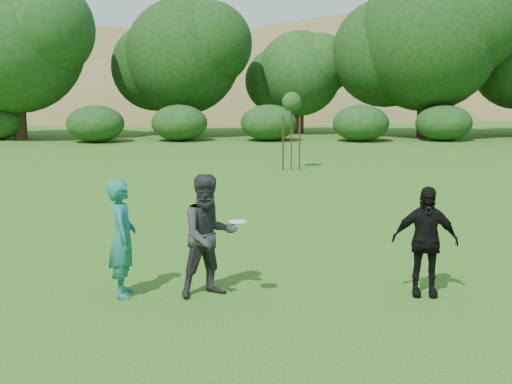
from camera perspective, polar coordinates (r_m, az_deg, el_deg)
ground at (r=9.79m, az=0.19°, el=-9.37°), size 120.00×120.00×0.00m
player_teal at (r=9.85m, az=-11.80°, el=-4.04°), size 0.53×0.71×1.78m
player_grey at (r=9.66m, az=-4.21°, el=-3.89°), size 1.12×1.02×1.86m
player_black at (r=10.01m, az=14.78°, el=-4.24°), size 1.03×0.53×1.68m
frisbee at (r=9.28m, az=-1.60°, el=-2.65°), size 0.27×0.27×0.05m
sapling at (r=23.44m, az=3.19°, el=7.83°), size 0.70×0.70×2.85m
hillside at (r=79.16m, az=-0.92°, el=-1.28°), size 150.00×72.00×52.00m
tree_row at (r=38.11m, az=4.54°, el=12.25°), size 53.92×10.38×9.62m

